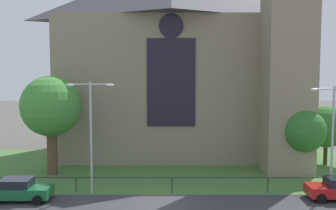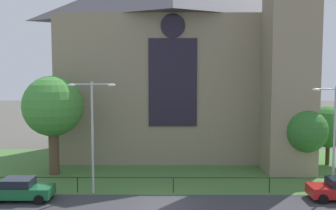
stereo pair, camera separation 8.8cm
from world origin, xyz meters
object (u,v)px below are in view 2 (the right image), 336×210
object	(u,v)px
tree_right_near	(306,131)
tree_left_near	(53,107)
church_building	(180,56)
streetlamp_far	(335,125)
tree_right_far	(328,127)
parked_car_green	(21,189)
streetlamp_near	(92,122)

from	to	relation	value
tree_right_near	tree_left_near	xyz separation A→B (m)	(-21.11, 0.41, 1.97)
church_building	tree_left_near	world-z (taller)	church_building
tree_right_near	streetlamp_far	size ratio (longest dim) A/B	0.73
church_building	tree_right_far	xyz separation A→B (m)	(13.72, -4.94, -6.72)
tree_right_far	streetlamp_far	size ratio (longest dim) A/B	0.72
tree_right_far	parked_car_green	size ratio (longest dim) A/B	1.31
streetlamp_near	parked_car_green	distance (m)	6.57
tree_right_far	parked_car_green	xyz separation A→B (m)	(-24.88, -10.33, -2.81)
church_building	tree_right_near	distance (m)	15.06
streetlamp_near	tree_right_near	bearing A→B (deg)	15.76
tree_left_near	tree_right_far	distance (m)	24.93
tree_right_far	streetlamp_near	world-z (taller)	streetlamp_near
church_building	streetlamp_near	bearing A→B (deg)	-115.58
tree_left_near	tree_right_far	bearing A→B (deg)	8.24
tree_right_near	parked_car_green	xyz separation A→B (m)	(-21.41, -6.36, -3.03)
tree_right_far	streetlamp_near	size ratio (longest dim) A/B	0.69
church_building	parked_car_green	size ratio (longest dim) A/B	6.18
tree_right_far	parked_car_green	bearing A→B (deg)	-157.45
tree_left_near	tree_right_near	bearing A→B (deg)	-1.10
tree_right_near	streetlamp_near	bearing A→B (deg)	-164.24
church_building	streetlamp_near	world-z (taller)	church_building
tree_left_near	parked_car_green	xyz separation A→B (m)	(-0.30, -6.77, -4.99)
tree_right_near	tree_left_near	size ratio (longest dim) A/B	0.67
tree_left_near	streetlamp_near	distance (m)	6.75
tree_left_near	streetlamp_far	size ratio (longest dim) A/B	1.09
tree_right_far	streetlamp_near	xyz separation A→B (m)	(-20.25, -8.70, 1.57)
streetlamp_far	tree_right_far	bearing A→B (deg)	70.53
tree_right_near	tree_right_far	world-z (taller)	tree_right_near
tree_right_far	parked_car_green	distance (m)	27.08
tree_left_near	tree_right_far	xyz separation A→B (m)	(24.58, 3.56, -2.18)
tree_right_near	streetlamp_near	xyz separation A→B (m)	(-16.79, -4.74, 1.35)
church_building	tree_right_far	distance (m)	16.06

